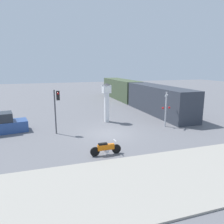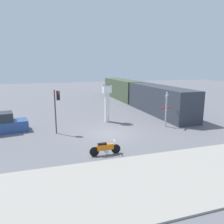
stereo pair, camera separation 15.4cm
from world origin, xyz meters
The scene contains 8 objects.
ground_plane centered at (0.00, 0.00, 0.00)m, with size 120.00×120.00×0.00m, color slate.
sidewalk_strip centered at (0.00, -8.38, 0.05)m, with size 36.00×6.00×0.10m.
motorcycle centered at (-1.57, -4.38, 0.46)m, with size 2.15×0.46×0.95m.
clock_tower centered at (1.05, 4.07, 2.72)m, with size 0.97×0.97×4.09m.
freight_train centered at (8.38, 12.67, 1.70)m, with size 2.80×25.89×3.40m.
traffic_light centered at (-4.23, 1.45, 2.67)m, with size 0.50×0.35×3.86m.
railroad_crossing_signal centered at (5.95, 0.46, 1.87)m, with size 0.90×0.82×3.41m.
parked_car centered at (-8.98, 3.25, 0.75)m, with size 4.44×2.47×1.80m.
Camera 1 is at (-5.46, -17.59, 5.89)m, focal length 35.00 mm.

